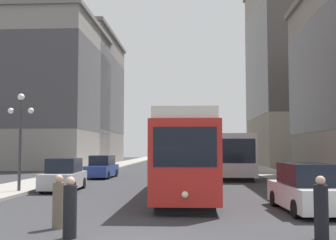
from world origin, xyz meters
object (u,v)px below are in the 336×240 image
(parked_car_right_far, at_px, (306,189))
(pedestrian_crossing_far, at_px, (70,209))
(lamp_post_left_near, at_px, (20,126))
(parked_car_left_near, at_px, (102,167))
(parked_car_left_mid, at_px, (64,176))
(streetcar, at_px, (187,154))
(pedestrian_crossing_near, at_px, (321,210))
(transit_bus, at_px, (231,154))
(pedestrian_on_sidewalk, at_px, (59,203))

(parked_car_right_far, distance_m, pedestrian_crossing_far, 9.10)
(parked_car_right_far, height_order, lamp_post_left_near, lamp_post_left_near)
(parked_car_left_near, xyz_separation_m, parked_car_left_mid, (-0.00, -10.06, -0.00))
(lamp_post_left_near, bearing_deg, parked_car_left_mid, 40.72)
(streetcar, bearing_deg, parked_car_right_far, -47.54)
(parked_car_left_mid, xyz_separation_m, parked_car_right_far, (11.55, -7.14, 0.00))
(parked_car_left_mid, distance_m, lamp_post_left_near, 3.70)
(streetcar, height_order, pedestrian_crossing_near, streetcar)
(streetcar, height_order, parked_car_left_near, streetcar)
(transit_bus, height_order, parked_car_left_near, transit_bus)
(parked_car_left_mid, distance_m, pedestrian_crossing_near, 15.97)
(streetcar, bearing_deg, pedestrian_on_sidewalk, -113.44)
(pedestrian_crossing_near, xyz_separation_m, lamp_post_left_near, (-12.52, 10.29, 2.80))
(parked_car_left_near, relative_size, pedestrian_on_sidewalk, 2.99)
(pedestrian_crossing_near, relative_size, pedestrian_crossing_far, 1.02)
(parked_car_right_far, relative_size, pedestrian_crossing_near, 2.91)
(parked_car_left_near, xyz_separation_m, pedestrian_crossing_near, (10.62, -21.99, -0.07))
(parked_car_right_far, bearing_deg, parked_car_left_near, -59.09)
(parked_car_left_mid, bearing_deg, lamp_post_left_near, -142.33)
(parked_car_right_far, bearing_deg, pedestrian_crossing_far, 30.52)
(transit_bus, distance_m, pedestrian_on_sidewalk, 23.30)
(streetcar, xyz_separation_m, parked_car_left_mid, (-6.98, 2.16, -1.26))
(parked_car_left_mid, distance_m, pedestrian_on_sidewalk, 11.32)
(parked_car_right_far, bearing_deg, parked_car_left_mid, -34.69)
(lamp_post_left_near, bearing_deg, pedestrian_crossing_near, -39.43)
(transit_bus, relative_size, parked_car_left_mid, 2.56)
(pedestrian_crossing_far, distance_m, lamp_post_left_near, 12.37)
(parked_car_left_near, xyz_separation_m, pedestrian_on_sidewalk, (3.22, -20.91, -0.10))
(parked_car_left_mid, xyz_separation_m, lamp_post_left_near, (-1.90, -1.63, 2.73))
(parked_car_left_near, xyz_separation_m, pedestrian_crossing_far, (3.96, -22.22, -0.08))
(transit_bus, distance_m, parked_car_left_mid, 15.45)
(parked_car_right_far, relative_size, lamp_post_left_near, 0.94)
(parked_car_right_far, bearing_deg, pedestrian_on_sidewalk, 21.04)
(streetcar, relative_size, parked_car_left_mid, 3.12)
(transit_bus, bearing_deg, pedestrian_crossing_far, -105.58)
(streetcar, height_order, pedestrian_on_sidewalk, streetcar)
(transit_bus, relative_size, parked_car_left_near, 2.31)
(parked_car_left_mid, xyz_separation_m, pedestrian_on_sidewalk, (3.22, -10.85, -0.10))
(parked_car_left_near, bearing_deg, transit_bus, 7.91)
(transit_bus, relative_size, pedestrian_crossing_far, 6.76)
(pedestrian_crossing_near, distance_m, pedestrian_on_sidewalk, 7.48)
(lamp_post_left_near, bearing_deg, parked_car_right_far, -22.28)
(streetcar, distance_m, pedestrian_crossing_far, 10.53)
(streetcar, distance_m, transit_bus, 13.87)
(pedestrian_crossing_near, xyz_separation_m, pedestrian_crossing_far, (-6.66, -0.23, -0.01))
(pedestrian_crossing_far, relative_size, lamp_post_left_near, 0.32)
(pedestrian_crossing_far, bearing_deg, streetcar, -125.01)
(streetcar, xyz_separation_m, lamp_post_left_near, (-8.88, 0.53, 1.47))
(transit_bus, xyz_separation_m, lamp_post_left_near, (-12.44, -12.88, 1.62))
(pedestrian_crossing_far, relative_size, pedestrian_on_sidewalk, 1.02)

